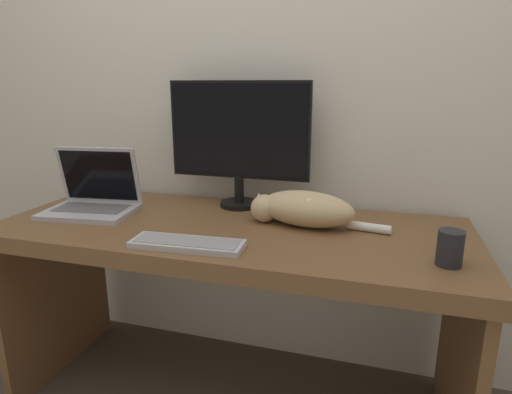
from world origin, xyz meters
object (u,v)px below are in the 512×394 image
(monitor, at_px, (239,137))
(cat, at_px, (303,208))
(laptop, at_px, (93,200))
(coffee_mug, at_px, (450,248))
(external_keyboard, at_px, (187,244))

(monitor, height_order, cat, monitor)
(monitor, distance_m, cat, 0.42)
(laptop, xyz_separation_m, cat, (0.85, 0.08, 0.02))
(monitor, relative_size, cat, 1.15)
(monitor, relative_size, coffee_mug, 5.68)
(monitor, bearing_deg, coffee_mug, -28.04)
(laptop, bearing_deg, cat, -2.31)
(monitor, height_order, laptop, monitor)
(coffee_mug, bearing_deg, external_keyboard, -173.85)
(monitor, distance_m, coffee_mug, 0.91)
(external_keyboard, bearing_deg, cat, 42.12)
(monitor, relative_size, laptop, 1.60)
(cat, xyz_separation_m, coffee_mug, (0.47, -0.24, -0.01))
(cat, bearing_deg, external_keyboard, -125.58)
(monitor, bearing_deg, external_keyboard, -90.96)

